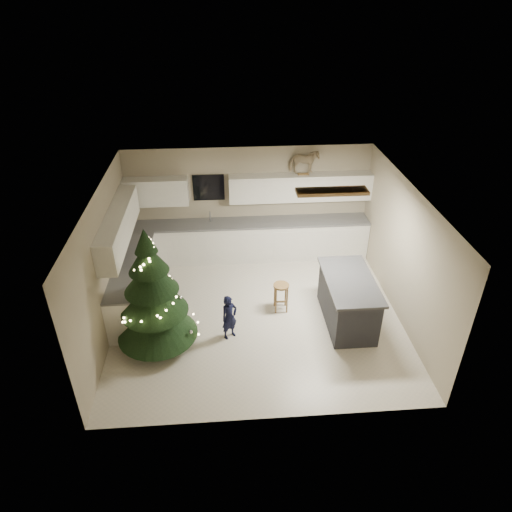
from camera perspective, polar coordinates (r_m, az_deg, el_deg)
name	(u,v)px	position (r m, az deg, el deg)	size (l,w,h in m)	color
ground_plane	(257,315)	(9.11, 0.17, -7.34)	(5.50, 5.50, 0.00)	beige
room_shell	(259,237)	(8.13, 0.35, 2.34)	(5.52, 5.02, 2.61)	tan
cabinetry	(210,242)	(10.04, -5.76, 1.73)	(5.50, 3.20, 2.00)	white
island	(348,300)	(8.86, 11.39, -5.45)	(0.90, 1.70, 0.95)	black
bar_stool	(281,291)	(9.00, 3.15, -4.38)	(0.31, 0.31, 0.59)	olive
christmas_tree	(153,300)	(8.07, -12.70, -5.40)	(1.47, 1.42, 2.35)	#3F2816
toddler	(229,317)	(8.35, -3.35, -7.66)	(0.33, 0.21, 0.89)	black
rocking_horse	(304,162)	(10.16, 6.02, 11.62)	(0.65, 0.31, 0.56)	olive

